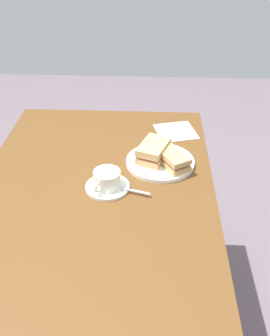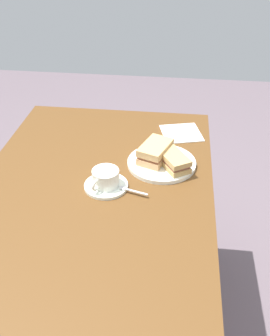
{
  "view_description": "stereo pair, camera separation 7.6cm",
  "coord_description": "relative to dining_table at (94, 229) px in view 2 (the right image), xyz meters",
  "views": [
    {
      "loc": [
        -0.97,
        -0.18,
        1.54
      ],
      "look_at": [
        0.11,
        -0.13,
        0.8
      ],
      "focal_mm": 41.99,
      "sensor_mm": 36.0,
      "label": 1
    },
    {
      "loc": [
        -0.96,
        -0.26,
        1.54
      ],
      "look_at": [
        0.11,
        -0.13,
        0.8
      ],
      "focal_mm": 41.99,
      "sensor_mm": 36.0,
      "label": 2
    }
  ],
  "objects": [
    {
      "name": "napkin",
      "position": [
        0.42,
        -0.28,
        0.16
      ],
      "size": [
        0.18,
        0.18,
        0.0
      ],
      "primitive_type": "cube",
      "rotation": [
        0.0,
        0.0,
        0.26
      ],
      "color": "white",
      "rests_on": "dining_table"
    },
    {
      "name": "sandwich_back",
      "position": [
        0.16,
        -0.25,
        0.19
      ],
      "size": [
        0.15,
        0.13,
        0.05
      ],
      "color": "tan",
      "rests_on": "sandwich_plate"
    },
    {
      "name": "ground_plane",
      "position": [
        0.0,
        0.0,
        -0.61
      ],
      "size": [
        6.0,
        6.0,
        0.0
      ],
      "primitive_type": "plane",
      "color": "#675860"
    },
    {
      "name": "spoon",
      "position": [
        0.02,
        -0.12,
        0.17
      ],
      "size": [
        0.04,
        0.1,
        0.01
      ],
      "color": "silver",
      "rests_on": "coffee_saucer"
    },
    {
      "name": "coffee_cup",
      "position": [
        0.04,
        -0.04,
        0.2
      ],
      "size": [
        0.11,
        0.09,
        0.05
      ],
      "color": "white",
      "rests_on": "coffee_saucer"
    },
    {
      "name": "coffee_saucer",
      "position": [
        0.04,
        -0.04,
        0.16
      ],
      "size": [
        0.14,
        0.14,
        0.01
      ],
      "primitive_type": "cylinder",
      "color": "white",
      "rests_on": "dining_table"
    },
    {
      "name": "sandwich_front",
      "position": [
        0.2,
        -0.19,
        0.2
      ],
      "size": [
        0.16,
        0.13,
        0.06
      ],
      "color": "tan",
      "rests_on": "sandwich_plate"
    },
    {
      "name": "sandwich_plate",
      "position": [
        0.19,
        -0.21,
        0.16
      ],
      "size": [
        0.24,
        0.24,
        0.01
      ],
      "primitive_type": "cylinder",
      "color": "white",
      "rests_on": "dining_table"
    },
    {
      "name": "dining_table",
      "position": [
        0.0,
        0.0,
        0.0
      ],
      "size": [
        1.2,
        0.78,
        0.77
      ],
      "color": "brown",
      "rests_on": "ground_plane"
    }
  ]
}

